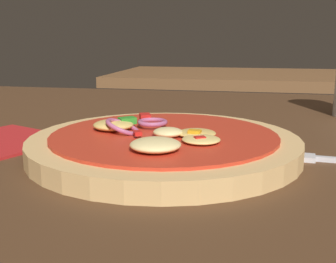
{
  "coord_description": "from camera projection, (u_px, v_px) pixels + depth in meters",
  "views": [
    {
      "loc": [
        0.08,
        -0.43,
        0.15
      ],
      "look_at": [
        -0.01,
        0.0,
        0.05
      ],
      "focal_mm": 45.08,
      "sensor_mm": 36.0,
      "label": 1
    }
  ],
  "objects": [
    {
      "name": "dining_table",
      "position": [
        173.0,
        165.0,
        0.46
      ],
      "size": [
        1.21,
        1.02,
        0.03
      ],
      "color": "#4C301C",
      "rests_on": "ground"
    },
    {
      "name": "pizza",
      "position": [
        164.0,
        144.0,
        0.44
      ],
      "size": [
        0.28,
        0.28,
        0.04
      ],
      "color": "tan",
      "rests_on": "dining_table"
    },
    {
      "name": "fork",
      "position": [
        336.0,
        160.0,
        0.41
      ],
      "size": [
        0.17,
        0.03,
        0.01
      ],
      "color": "silver",
      "rests_on": "dining_table"
    },
    {
      "name": "napkin",
      "position": [
        4.0,
        141.0,
        0.49
      ],
      "size": [
        0.16,
        0.16,
        0.0
      ],
      "color": "#B21E1E",
      "rests_on": "dining_table"
    },
    {
      "name": "background_table",
      "position": [
        239.0,
        78.0,
        1.43
      ],
      "size": [
        0.83,
        0.49,
        0.03
      ],
      "color": "brown",
      "rests_on": "ground"
    }
  ]
}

